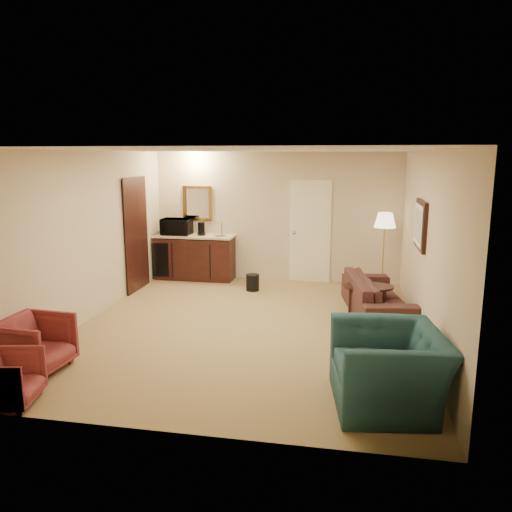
# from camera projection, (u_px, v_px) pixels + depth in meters

# --- Properties ---
(ground) EXTENTS (6.00, 6.00, 0.00)m
(ground) POSITION_uv_depth(u_px,v_px,m) (247.00, 326.00, 7.50)
(ground) COLOR #95734C
(ground) RESTS_ON ground
(room_walls) EXTENTS (5.02, 6.01, 2.61)m
(room_walls) POSITION_uv_depth(u_px,v_px,m) (250.00, 207.00, 7.92)
(room_walls) COLOR #C6B094
(room_walls) RESTS_ON ground
(wetbar_cabinet) EXTENTS (1.64, 0.58, 0.92)m
(wetbar_cabinet) POSITION_uv_depth(u_px,v_px,m) (195.00, 257.00, 10.33)
(wetbar_cabinet) COLOR #381311
(wetbar_cabinet) RESTS_ON ground
(sofa) EXTENTS (0.97, 2.17, 0.82)m
(sofa) POSITION_uv_depth(u_px,v_px,m) (378.00, 290.00, 8.00)
(sofa) COLOR black
(sofa) RESTS_ON ground
(teal_armchair) EXTENTS (0.96, 1.32, 1.06)m
(teal_armchair) POSITION_uv_depth(u_px,v_px,m) (389.00, 355.00, 5.06)
(teal_armchair) COLOR #1F494E
(teal_armchair) RESTS_ON ground
(rose_chair_near) EXTENTS (0.72, 0.76, 0.74)m
(rose_chair_near) POSITION_uv_depth(u_px,v_px,m) (35.00, 341.00, 5.89)
(rose_chair_near) COLOR maroon
(rose_chair_near) RESTS_ON ground
(rose_chair_far) EXTENTS (0.66, 0.69, 0.61)m
(rose_chair_far) POSITION_uv_depth(u_px,v_px,m) (7.00, 377.00, 5.09)
(rose_chair_far) COLOR maroon
(rose_chair_far) RESTS_ON ground
(coffee_table) EXTENTS (0.88, 0.65, 0.47)m
(coffee_table) POSITION_uv_depth(u_px,v_px,m) (367.00, 299.00, 8.10)
(coffee_table) COLOR black
(coffee_table) RESTS_ON ground
(floor_lamp) EXTENTS (0.40, 0.40, 1.51)m
(floor_lamp) POSITION_uv_depth(u_px,v_px,m) (383.00, 252.00, 9.29)
(floor_lamp) COLOR gold
(floor_lamp) RESTS_ON ground
(waste_bin) EXTENTS (0.29, 0.29, 0.31)m
(waste_bin) POSITION_uv_depth(u_px,v_px,m) (253.00, 282.00, 9.48)
(waste_bin) COLOR black
(waste_bin) RESTS_ON ground
(microwave) EXTENTS (0.60, 0.33, 0.41)m
(microwave) POSITION_uv_depth(u_px,v_px,m) (176.00, 225.00, 10.27)
(microwave) COLOR black
(microwave) RESTS_ON wetbar_cabinet
(coffee_maker) EXTENTS (0.15, 0.15, 0.26)m
(coffee_maker) POSITION_uv_depth(u_px,v_px,m) (201.00, 229.00, 10.20)
(coffee_maker) COLOR black
(coffee_maker) RESTS_ON wetbar_cabinet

